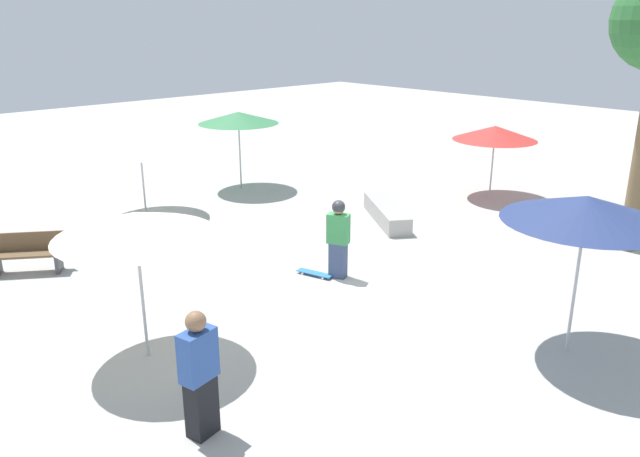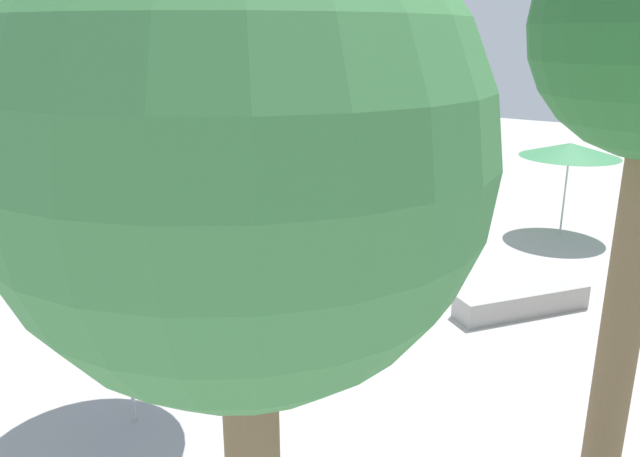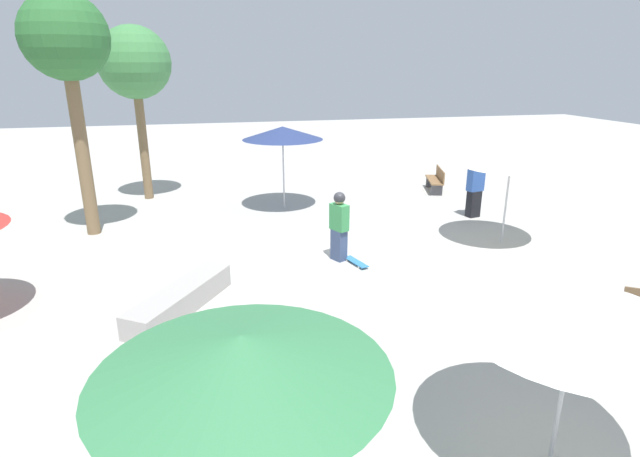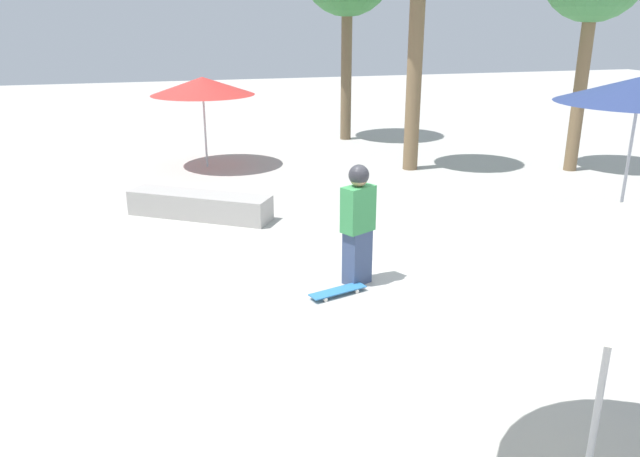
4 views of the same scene
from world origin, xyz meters
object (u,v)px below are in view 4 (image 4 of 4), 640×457
Objects in this scene: skateboard at (338,291)px; shade_umbrella_red at (203,86)px; concrete_ledge at (200,205)px; shade_umbrella_cream at (627,232)px; skater_main at (358,221)px; shade_umbrella_navy at (640,90)px.

shade_umbrella_red reaches higher than skateboard.
shade_umbrella_cream is at bearing -166.29° from concrete_ledge.
skater_main reaches higher than skateboard.
skater_main is 0.68× the size of shade_umbrella_cream.
shade_umbrella_cream is at bearing 81.51° from skateboard.
skateboard is 4.74m from shade_umbrella_cream.
skater_main is 0.63× the size of shade_umbrella_navy.
shade_umbrella_navy is 1.07× the size of shade_umbrella_red.
shade_umbrella_cream reaches higher than concrete_ledge.
skateboard is at bearing -160.15° from concrete_ledge.
skater_main reaches higher than concrete_ledge.
shade_umbrella_cream is (-4.49, -0.18, 1.32)m from skater_main.
shade_umbrella_navy reaches higher than skater_main.
skateboard is at bearing 13.99° from skater_main.
skater_main is 4.69m from shade_umbrella_cream.
concrete_ledge is at bearing -89.97° from skater_main.
shade_umbrella_red is at bearing 39.73° from shade_umbrella_navy.
shade_umbrella_navy is at bearing -115.21° from concrete_ledge.
shade_umbrella_cream is 1.00× the size of shade_umbrella_red.
skateboard is at bearing 7.62° from shade_umbrella_cream.
concrete_ledge is 0.97× the size of shade_umbrella_navy.
shade_umbrella_cream is 0.94× the size of shade_umbrella_navy.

